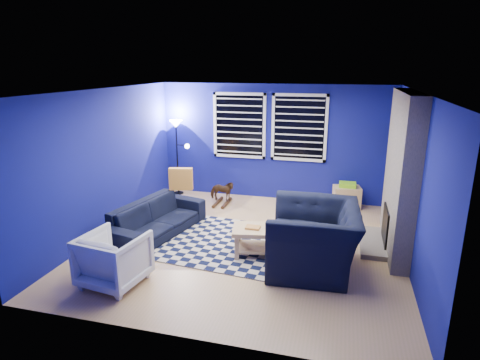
{
  "coord_description": "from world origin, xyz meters",
  "views": [
    {
      "loc": [
        1.46,
        -5.97,
        2.87
      ],
      "look_at": [
        -0.17,
        0.3,
        1.01
      ],
      "focal_mm": 30.0,
      "sensor_mm": 36.0,
      "label": 1
    }
  ],
  "objects_px": {
    "floor_lamp": "(177,134)",
    "rocking_horse": "(222,191)",
    "armchair_big": "(314,238)",
    "armchair_bent": "(114,259)",
    "sofa": "(156,219)",
    "coffee_table": "(263,236)",
    "tv": "(396,146)",
    "cabinet": "(347,196)"
  },
  "relations": [
    {
      "from": "floor_lamp",
      "to": "rocking_horse",
      "type": "bearing_deg",
      "value": -21.29
    },
    {
      "from": "tv",
      "to": "coffee_table",
      "type": "relative_size",
      "value": 0.97
    },
    {
      "from": "tv",
      "to": "sofa",
      "type": "distance_m",
      "value": 4.66
    },
    {
      "from": "armchair_big",
      "to": "rocking_horse",
      "type": "bearing_deg",
      "value": -140.87
    },
    {
      "from": "armchair_bent",
      "to": "sofa",
      "type": "bearing_deg",
      "value": -75.35
    },
    {
      "from": "tv",
      "to": "coffee_table",
      "type": "xyz_separation_m",
      "value": [
        -2.08,
        -2.33,
        -1.07
      ]
    },
    {
      "from": "armchair_bent",
      "to": "rocking_horse",
      "type": "bearing_deg",
      "value": -89.57
    },
    {
      "from": "rocking_horse",
      "to": "armchair_big",
      "type": "bearing_deg",
      "value": -140.3
    },
    {
      "from": "armchair_bent",
      "to": "cabinet",
      "type": "height_order",
      "value": "armchair_bent"
    },
    {
      "from": "coffee_table",
      "to": "floor_lamp",
      "type": "bearing_deg",
      "value": 134.11
    },
    {
      "from": "rocking_horse",
      "to": "floor_lamp",
      "type": "xyz_separation_m",
      "value": [
        -1.17,
        0.46,
        1.1
      ]
    },
    {
      "from": "armchair_big",
      "to": "armchair_bent",
      "type": "distance_m",
      "value": 2.81
    },
    {
      "from": "tv",
      "to": "cabinet",
      "type": "relative_size",
      "value": 1.67
    },
    {
      "from": "tv",
      "to": "rocking_horse",
      "type": "relative_size",
      "value": 1.88
    },
    {
      "from": "armchair_bent",
      "to": "floor_lamp",
      "type": "xyz_separation_m",
      "value": [
        -0.72,
        3.92,
        1.03
      ]
    },
    {
      "from": "sofa",
      "to": "armchair_big",
      "type": "height_order",
      "value": "armchair_big"
    },
    {
      "from": "sofa",
      "to": "floor_lamp",
      "type": "bearing_deg",
      "value": 25.36
    },
    {
      "from": "coffee_table",
      "to": "cabinet",
      "type": "xyz_separation_m",
      "value": [
        1.25,
        2.58,
        -0.09
      ]
    },
    {
      "from": "rocking_horse",
      "to": "floor_lamp",
      "type": "height_order",
      "value": "floor_lamp"
    },
    {
      "from": "armchair_bent",
      "to": "cabinet",
      "type": "distance_m",
      "value": 4.95
    },
    {
      "from": "tv",
      "to": "coffee_table",
      "type": "distance_m",
      "value": 3.3
    },
    {
      "from": "tv",
      "to": "armchair_big",
      "type": "bearing_deg",
      "value": -117.13
    },
    {
      "from": "armchair_bent",
      "to": "rocking_horse",
      "type": "distance_m",
      "value": 3.49
    },
    {
      "from": "sofa",
      "to": "armchair_bent",
      "type": "bearing_deg",
      "value": -160.91
    },
    {
      "from": "armchair_big",
      "to": "floor_lamp",
      "type": "relative_size",
      "value": 0.84
    },
    {
      "from": "coffee_table",
      "to": "sofa",
      "type": "bearing_deg",
      "value": 171.49
    },
    {
      "from": "armchair_big",
      "to": "cabinet",
      "type": "bearing_deg",
      "value": 167.28
    },
    {
      "from": "rocking_horse",
      "to": "cabinet",
      "type": "bearing_deg",
      "value": -82.53
    },
    {
      "from": "armchair_bent",
      "to": "armchair_big",
      "type": "bearing_deg",
      "value": -147.98
    },
    {
      "from": "armchair_bent",
      "to": "coffee_table",
      "type": "bearing_deg",
      "value": -135.0
    },
    {
      "from": "sofa",
      "to": "coffee_table",
      "type": "height_order",
      "value": "sofa"
    },
    {
      "from": "tv",
      "to": "armchair_bent",
      "type": "relative_size",
      "value": 1.26
    },
    {
      "from": "tv",
      "to": "armchair_big",
      "type": "distance_m",
      "value": 2.98
    },
    {
      "from": "armchair_bent",
      "to": "cabinet",
      "type": "xyz_separation_m",
      "value": [
        3.03,
        3.92,
        -0.12
      ]
    },
    {
      "from": "floor_lamp",
      "to": "tv",
      "type": "bearing_deg",
      "value": -3.09
    },
    {
      "from": "armchair_bent",
      "to": "rocking_horse",
      "type": "relative_size",
      "value": 1.5
    },
    {
      "from": "sofa",
      "to": "rocking_horse",
      "type": "distance_m",
      "value": 1.93
    },
    {
      "from": "armchair_bent",
      "to": "rocking_horse",
      "type": "xyz_separation_m",
      "value": [
        0.46,
        3.46,
        -0.07
      ]
    },
    {
      "from": "armchair_bent",
      "to": "rocking_horse",
      "type": "height_order",
      "value": "armchair_bent"
    },
    {
      "from": "tv",
      "to": "cabinet",
      "type": "distance_m",
      "value": 1.45
    },
    {
      "from": "armchair_bent",
      "to": "floor_lamp",
      "type": "relative_size",
      "value": 0.47
    },
    {
      "from": "armchair_bent",
      "to": "floor_lamp",
      "type": "bearing_deg",
      "value": -71.68
    }
  ]
}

